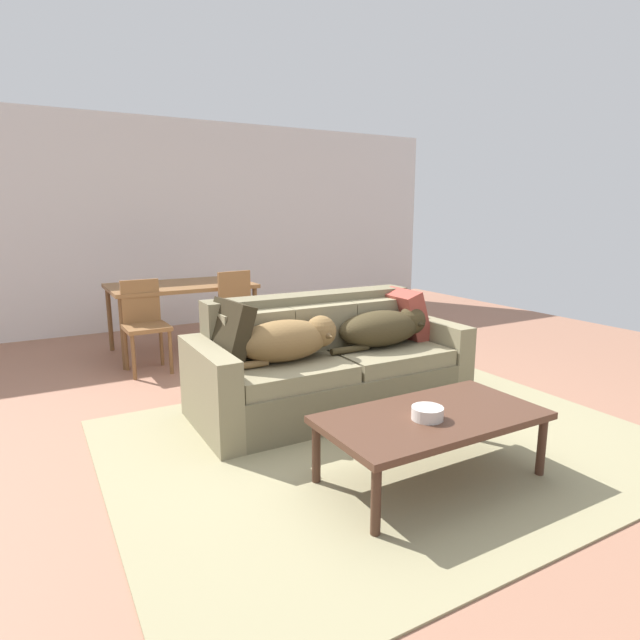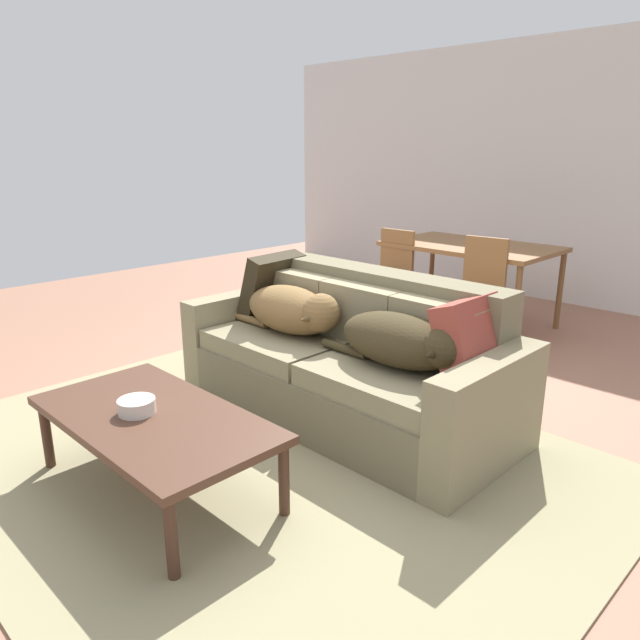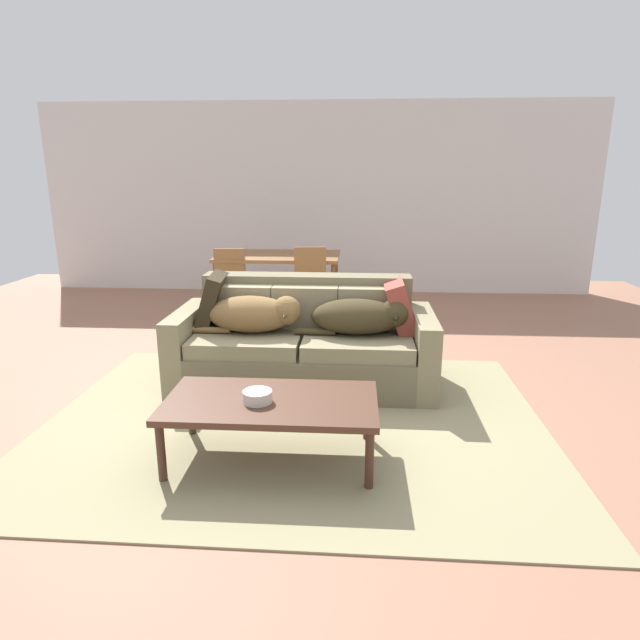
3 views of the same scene
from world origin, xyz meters
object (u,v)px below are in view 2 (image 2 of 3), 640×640
coffee_table (154,422)px  dining_chair_near_left (389,272)px  bowl_on_coffee_table (137,406)px  dining_chair_near_right (478,289)px  couch (350,363)px  dog_on_right_cushion (404,341)px  throw_pillow_by_left_arm (271,287)px  dining_table (471,251)px  throw_pillow_by_right_arm (472,340)px  dog_on_left_cushion (294,310)px

coffee_table → dining_chair_near_left: (-0.96, 3.01, 0.13)m
bowl_on_coffee_table → dining_chair_near_right: 2.99m
couch → dog_on_right_cushion: 0.55m
couch → throw_pillow_by_left_arm: size_ratio=4.55×
dog_on_right_cushion → throw_pillow_by_left_arm: throw_pillow_by_left_arm is taller
dining_chair_near_left → dog_on_right_cushion: bearing=-51.4°
coffee_table → dining_table: size_ratio=0.86×
coffee_table → dining_chair_near_left: dining_chair_near_left is taller
dining_table → dining_chair_near_left: size_ratio=1.69×
dining_chair_near_left → dining_table: bearing=46.1°
couch → dining_chair_near_left: (-1.04, 1.71, 0.16)m
couch → throw_pillow_by_left_arm: throw_pillow_by_left_arm is taller
throw_pillow_by_left_arm → dining_table: (0.26, 2.20, 0.01)m
dog_on_right_cushion → bowl_on_coffee_table: size_ratio=5.20×
dog_on_right_cushion → throw_pillow_by_right_arm: throw_pillow_by_right_arm is taller
dog_on_right_cushion → throw_pillow_by_left_arm: (-1.26, 0.15, 0.06)m
coffee_table → dog_on_right_cushion: bearing=65.4°
coffee_table → dining_chair_near_right: bearing=90.1°
throw_pillow_by_right_arm → coffee_table: 1.63m
dog_on_left_cushion → coffee_table: dog_on_left_cushion is taller
throw_pillow_by_left_arm → bowl_on_coffee_table: bearing=-65.5°
bowl_on_coffee_table → dining_chair_near_right: bearing=88.7°
couch → coffee_table: bearing=-93.1°
throw_pillow_by_left_arm → dining_table: 2.22m
throw_pillow_by_left_arm → throw_pillow_by_right_arm: throw_pillow_by_left_arm is taller
dining_table → dining_chair_near_right: 0.78m
dog_on_left_cushion → dining_chair_near_right: dining_chair_near_right is taller
throw_pillow_by_left_arm → throw_pillow_by_right_arm: (1.58, -0.01, -0.02)m
couch → dog_on_left_cushion: (-0.38, -0.10, 0.28)m
couch → throw_pillow_by_left_arm: 0.86m
throw_pillow_by_left_arm → dining_chair_near_left: bearing=98.5°
dog_on_right_cushion → throw_pillow_by_right_arm: (0.32, 0.14, 0.04)m
throw_pillow_by_left_arm → dining_table: throw_pillow_by_left_arm is taller
dog_on_right_cushion → dining_table: (-1.00, 2.36, 0.08)m
throw_pillow_by_right_arm → bowl_on_coffee_table: size_ratio=2.42×
dog_on_right_cushion → dining_table: bearing=113.4°
dog_on_left_cushion → coffee_table: (0.30, -1.20, -0.25)m
dog_on_right_cushion → coffee_table: bearing=-114.2°
throw_pillow_by_left_arm → throw_pillow_by_right_arm: 1.58m
dining_table → dining_chair_near_left: bearing=-132.7°
dog_on_right_cushion → throw_pillow_by_left_arm: 1.27m
bowl_on_coffee_table → coffee_table: bearing=29.9°
dining_table → throw_pillow_by_left_arm: bearing=-96.8°
throw_pillow_by_left_arm → dining_table: size_ratio=0.31×
dog_on_left_cushion → dining_chair_near_left: (-0.65, 1.81, -0.12)m
coffee_table → throw_pillow_by_left_arm: bearing=117.6°
dining_table → bowl_on_coffee_table: bearing=-84.1°
bowl_on_coffee_table → throw_pillow_by_left_arm: bearing=114.5°
coffee_table → bowl_on_coffee_table: bowl_on_coffee_table is taller
dog_on_right_cushion → dining_chair_near_left: size_ratio=1.04×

